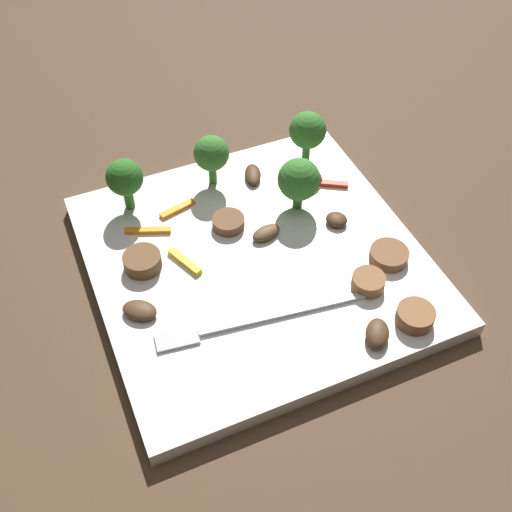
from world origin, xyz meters
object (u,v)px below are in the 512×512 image
Objects in this scene: sausage_slice_1 at (389,255)px; pepper_strip_2 at (177,209)px; sausage_slice_3 at (368,282)px; mushroom_0 at (337,220)px; sausage_slice_0 at (228,222)px; plate at (256,262)px; sausage_slice_4 at (415,316)px; mushroom_1 at (377,333)px; pepper_strip_3 at (185,261)px; broccoli_floret_2 at (210,154)px; pepper_strip_0 at (148,231)px; broccoli_floret_0 at (125,178)px; mushroom_2 at (253,174)px; mushroom_4 at (266,233)px; mushroom_3 at (140,310)px; broccoli_floret_1 at (299,180)px; broccoli_floret_3 at (308,131)px; fork at (247,322)px; sausage_slice_2 at (142,261)px; pepper_strip_1 at (323,183)px.

pepper_strip_2 is at bearing -41.15° from sausage_slice_1.
sausage_slice_3 is 1.40× the size of mushroom_0.
sausage_slice_1 is (-0.12, 0.10, 0.00)m from sausage_slice_0.
sausage_slice_4 is at bearing 127.87° from plate.
mushroom_1 reaches higher than pepper_strip_3.
mushroom_1 is (0.05, 0.07, 0.00)m from sausage_slice_1.
pepper_strip_0 is at bearing 27.48° from broccoli_floret_2.
broccoli_floret_0 reaches higher than sausage_slice_4.
mushroom_2 and mushroom_4 have the same top height.
broccoli_floret_0 reaches higher than mushroom_1.
sausage_slice_3 is 0.97× the size of mushroom_3.
sausage_slice_1 reaches higher than mushroom_2.
mushroom_4 reaches higher than plate.
broccoli_floret_0 is 1.90× the size of sausage_slice_3.
sausage_slice_4 reaches higher than mushroom_2.
sausage_slice_1 is (-0.11, 0.16, -0.03)m from broccoli_floret_2.
mushroom_2 is (-0.04, 0.01, -0.03)m from broccoli_floret_2.
broccoli_floret_2 is 1.47× the size of pepper_strip_2.
sausage_slice_1 is (-0.04, 0.09, -0.03)m from broccoli_floret_1.
broccoli_floret_3 is at bearing -152.09° from pepper_strip_3.
sausage_slice_4 is 1.06× the size of mushroom_3.
fork is 0.15m from broccoli_floret_1.
sausage_slice_0 is 0.97× the size of sausage_slice_4.
mushroom_1 is at bearing 75.92° from mushroom_0.
broccoli_floret_1 is 0.15m from pepper_strip_0.
sausage_slice_0 is at bearing 83.13° from broccoli_floret_2.
sausage_slice_2 reaches higher than pepper_strip_2.
pepper_strip_3 is (0.12, -0.14, -0.00)m from mushroom_1.
sausage_slice_2 is at bearing -16.30° from plate.
sausage_slice_1 reaches higher than pepper_strip_3.
sausage_slice_2 is at bearing -49.70° from fork.
mushroom_2 is at bearing -62.57° from mushroom_0.
fork is at bearing 75.93° from sausage_slice_0.
sausage_slice_2 is (0.20, 0.08, -0.03)m from broccoli_floret_3.
mushroom_3 is (0.19, -0.05, -0.00)m from sausage_slice_3.
pepper_strip_3 is at bearing -143.74° from mushroom_3.
mushroom_2 is at bearing 176.32° from broccoli_floret_0.
pepper_strip_0 is (-0.03, -0.09, -0.00)m from mushroom_3.
sausage_slice_2 is 0.91× the size of pepper_strip_2.
sausage_slice_4 is (-0.18, 0.23, -0.03)m from broccoli_floret_0.
broccoli_floret_1 is 1.83× the size of mushroom_1.
pepper_strip_0 is (0.17, -0.06, -0.00)m from mushroom_0.
pepper_strip_1 is at bearing -152.59° from mushroom_4.
broccoli_floret_0 reaches higher than sausage_slice_1.
mushroom_1 is 0.76× the size of pepper_strip_3.
broccoli_floret_3 is (-0.14, -0.17, 0.03)m from fork.
mushroom_1 is 0.99× the size of mushroom_3.
fork is at bearing 150.21° from mushroom_3.
broccoli_floret_3 is 0.18m from sausage_slice_3.
broccoli_floret_1 reaches higher than mushroom_4.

